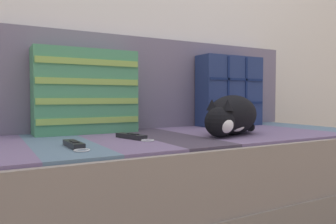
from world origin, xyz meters
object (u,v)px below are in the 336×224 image
Objects in this scene: throw_pillow_quilted at (230,91)px; game_remote_far at (74,145)px; couch at (182,182)px; game_remote_near at (132,137)px; throw_pillow_striped at (86,92)px; sleeping_cat at (231,116)px.

game_remote_far is at bearing -157.50° from throw_pillow_quilted.
throw_pillow_quilted reaches higher than couch.
game_remote_near is 1.08× the size of game_remote_far.
couch is 4.06× the size of throw_pillow_striped.
throw_pillow_striped is (-0.37, 0.21, 0.40)m from couch.
sleeping_cat reaches higher than game_remote_far.
game_remote_near is at bearing -164.40° from couch.
throw_pillow_quilted reaches higher than game_remote_near.
sleeping_cat is (0.15, -0.16, 0.30)m from couch.
throw_pillow_striped is 0.46m from game_remote_far.
throw_pillow_striped is at bearing 69.73° from game_remote_far.
game_remote_far is at bearing -110.27° from throw_pillow_striped.
throw_pillow_striped reaches higher than couch.
couch is 0.37m from sleeping_cat.
couch is 4.68× the size of throw_pillow_quilted.
throw_pillow_quilted is 0.79m from game_remote_near.
sleeping_cat is at bearing -35.80° from throw_pillow_striped.
game_remote_near is (-0.42, 0.08, -0.07)m from sleeping_cat.
couch is at bearing 132.38° from sleeping_cat.
sleeping_cat is (0.52, -0.37, -0.10)m from throw_pillow_striped.
sleeping_cat is at bearing -128.78° from throw_pillow_quilted.
sleeping_cat is 0.67m from game_remote_far.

